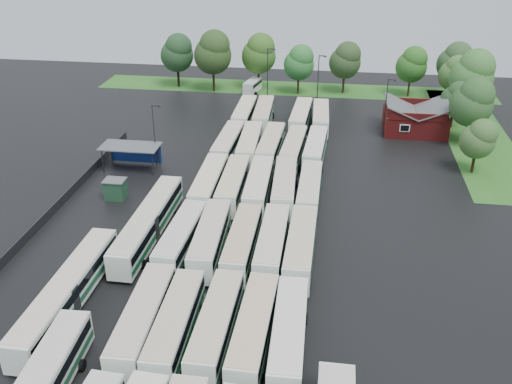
# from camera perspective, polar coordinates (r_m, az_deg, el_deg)

# --- Properties ---
(ground) EXTENTS (160.00, 160.00, 0.00)m
(ground) POSITION_cam_1_polar(r_m,az_deg,el_deg) (60.46, -3.54, -7.07)
(ground) COLOR black
(ground) RESTS_ON ground
(brick_building) EXTENTS (10.07, 8.60, 5.39)m
(brick_building) POSITION_cam_1_polar(r_m,az_deg,el_deg) (98.06, 15.61, 6.85)
(brick_building) COLOR maroon
(brick_building) RESTS_ON ground
(wash_shed) EXTENTS (8.20, 4.20, 3.58)m
(wash_shed) POSITION_cam_1_polar(r_m,az_deg,el_deg) (82.35, -12.34, 4.27)
(wash_shed) COLOR #2D2D30
(wash_shed) RESTS_ON ground
(utility_hut) EXTENTS (2.70, 2.20, 2.62)m
(utility_hut) POSITION_cam_1_polar(r_m,az_deg,el_deg) (74.70, -13.88, 0.30)
(utility_hut) COLOR #183B25
(utility_hut) RESTS_ON ground
(grass_strip_north) EXTENTS (80.00, 10.00, 0.01)m
(grass_strip_north) POSITION_cam_1_polar(r_m,az_deg,el_deg) (119.07, 3.72, 10.28)
(grass_strip_north) COLOR #29641D
(grass_strip_north) RESTS_ON ground
(grass_strip_east) EXTENTS (10.00, 50.00, 0.01)m
(grass_strip_east) POSITION_cam_1_polar(r_m,az_deg,el_deg) (100.53, 21.14, 5.36)
(grass_strip_east) COLOR #29641D
(grass_strip_east) RESTS_ON ground
(west_fence) EXTENTS (0.10, 50.00, 1.20)m
(west_fence) POSITION_cam_1_polar(r_m,az_deg,el_deg) (73.77, -19.42, -1.48)
(west_fence) COLOR #2D2D30
(west_fence) RESTS_ON ground
(bus_r1c0) EXTENTS (3.15, 12.86, 3.56)m
(bus_r1c0) POSITION_cam_1_polar(r_m,az_deg,el_deg) (50.79, -11.22, -12.40)
(bus_r1c0) COLOR silver
(bus_r1c0) RESTS_ON ground
(bus_r1c1) EXTENTS (2.90, 12.39, 3.43)m
(bus_r1c1) POSITION_cam_1_polar(r_m,az_deg,el_deg) (49.92, -8.07, -13.00)
(bus_r1c1) COLOR silver
(bus_r1c1) RESTS_ON ground
(bus_r1c2) EXTENTS (2.71, 12.40, 3.45)m
(bus_r1c2) POSITION_cam_1_polar(r_m,az_deg,el_deg) (49.49, -3.99, -13.15)
(bus_r1c2) COLOR silver
(bus_r1c2) RESTS_ON ground
(bus_r1c3) EXTENTS (2.86, 12.59, 3.49)m
(bus_r1c3) POSITION_cam_1_polar(r_m,az_deg,el_deg) (48.88, -0.23, -13.64)
(bus_r1c3) COLOR silver
(bus_r1c3) RESTS_ON ground
(bus_r1c4) EXTENTS (2.97, 12.57, 3.48)m
(bus_r1c4) POSITION_cam_1_polar(r_m,az_deg,el_deg) (48.51, 3.31, -14.07)
(bus_r1c4) COLOR silver
(bus_r1c4) RESTS_ON ground
(bus_r2c0) EXTENTS (3.00, 12.29, 3.40)m
(bus_r2c0) POSITION_cam_1_polar(r_m,az_deg,el_deg) (61.52, -7.49, -4.56)
(bus_r2c0) COLOR silver
(bus_r2c0) RESTS_ON ground
(bus_r2c1) EXTENTS (3.25, 12.84, 3.54)m
(bus_r2c1) POSITION_cam_1_polar(r_m,az_deg,el_deg) (60.86, -4.60, -4.69)
(bus_r2c1) COLOR silver
(bus_r2c1) RESTS_ON ground
(bus_r2c2) EXTENTS (2.71, 12.38, 3.44)m
(bus_r2c2) POSITION_cam_1_polar(r_m,az_deg,el_deg) (60.11, -1.39, -5.10)
(bus_r2c2) COLOR silver
(bus_r2c2) RESTS_ON ground
(bus_r2c3) EXTENTS (2.78, 12.53, 3.48)m
(bus_r2c3) POSITION_cam_1_polar(r_m,az_deg,el_deg) (59.92, 1.62, -5.19)
(bus_r2c3) COLOR silver
(bus_r2c3) RESTS_ON ground
(bus_r2c4) EXTENTS (2.79, 12.91, 3.59)m
(bus_r2c4) POSITION_cam_1_polar(r_m,az_deg,el_deg) (59.43, 4.50, -5.49)
(bus_r2c4) COLOR silver
(bus_r2c4) RESTS_ON ground
(bus_r3c0) EXTENTS (3.00, 12.96, 3.59)m
(bus_r3c0) POSITION_cam_1_polar(r_m,az_deg,el_deg) (72.63, -4.72, 0.83)
(bus_r3c0) COLOR silver
(bus_r3c0) RESTS_ON ground
(bus_r3c1) EXTENTS (2.98, 12.73, 3.53)m
(bus_r3c1) POSITION_cam_1_polar(r_m,az_deg,el_deg) (72.29, -2.31, 0.74)
(bus_r3c1) COLOR silver
(bus_r3c1) RESTS_ON ground
(bus_r3c2) EXTENTS (3.08, 12.88, 3.57)m
(bus_r3c2) POSITION_cam_1_polar(r_m,az_deg,el_deg) (71.76, 0.25, 0.58)
(bus_r3c2) COLOR silver
(bus_r3c2) RESTS_ON ground
(bus_r3c3) EXTENTS (3.34, 12.87, 3.55)m
(bus_r3c3) POSITION_cam_1_polar(r_m,az_deg,el_deg) (71.73, 2.85, 0.52)
(bus_r3c3) COLOR silver
(bus_r3c3) RESTS_ON ground
(bus_r3c4) EXTENTS (2.61, 12.25, 3.41)m
(bus_r3c4) POSITION_cam_1_polar(r_m,az_deg,el_deg) (71.26, 5.37, 0.18)
(bus_r3c4) COLOR silver
(bus_r3c4) RESTS_ON ground
(bus_r4c0) EXTENTS (2.90, 12.57, 3.49)m
(bus_r4c0) POSITION_cam_1_polar(r_m,az_deg,el_deg) (85.06, -2.80, 4.83)
(bus_r4c0) COLOR silver
(bus_r4c0) RESTS_ON ground
(bus_r4c1) EXTENTS (3.18, 12.77, 3.53)m
(bus_r4c1) POSITION_cam_1_polar(r_m,az_deg,el_deg) (84.45, -0.64, 4.71)
(bus_r4c1) COLOR silver
(bus_r4c1) RESTS_ON ground
(bus_r4c2) EXTENTS (3.01, 12.77, 3.54)m
(bus_r4c2) POSITION_cam_1_polar(r_m,az_deg,el_deg) (84.13, 1.48, 4.62)
(bus_r4c2) COLOR silver
(bus_r4c2) RESTS_ON ground
(bus_r4c3) EXTENTS (3.16, 12.29, 3.39)m
(bus_r4c3) POSITION_cam_1_polar(r_m,az_deg,el_deg) (83.66, 3.77, 4.38)
(bus_r4c3) COLOR silver
(bus_r4c3) RESTS_ON ground
(bus_r4c4) EXTENTS (3.12, 12.43, 3.43)m
(bus_r4c4) POSITION_cam_1_polar(r_m,az_deg,el_deg) (83.47, 5.94, 4.26)
(bus_r4c4) COLOR silver
(bus_r4c4) RESTS_ON ground
(bus_r5c0) EXTENTS (2.80, 12.52, 3.48)m
(bus_r5c0) POSITION_cam_1_polar(r_m,az_deg,el_deg) (97.62, -1.16, 7.78)
(bus_r5c0) COLOR silver
(bus_r5c0) RESTS_ON ground
(bus_r5c1) EXTENTS (3.15, 12.64, 3.49)m
(bus_r5c1) POSITION_cam_1_polar(r_m,az_deg,el_deg) (97.48, 0.75, 7.76)
(bus_r5c1) COLOR silver
(bus_r5c1) RESTS_ON ground
(bus_r5c3) EXTENTS (3.14, 12.85, 3.55)m
(bus_r5c3) POSITION_cam_1_polar(r_m,az_deg,el_deg) (96.37, 4.50, 7.48)
(bus_r5c3) COLOR silver
(bus_r5c3) RESTS_ON ground
(bus_r5c4) EXTENTS (3.06, 12.33, 3.41)m
(bus_r5c4) POSITION_cam_1_polar(r_m,az_deg,el_deg) (96.53, 6.48, 7.37)
(bus_r5c4) COLOR silver
(bus_r5c4) RESTS_ON ground
(artic_bus_west_b) EXTENTS (2.86, 18.70, 3.46)m
(artic_bus_west_b) POSITION_cam_1_polar(r_m,az_deg,el_deg) (64.80, -10.70, -3.03)
(artic_bus_west_b) COLOR silver
(artic_bus_west_b) RESTS_ON ground
(artic_bus_west_c) EXTENTS (2.76, 18.40, 3.41)m
(artic_bus_west_c) POSITION_cam_1_polar(r_m,az_deg,el_deg) (55.77, -18.34, -9.48)
(artic_bus_west_c) COLOR silver
(artic_bus_west_c) RESTS_ON ground
(minibus) EXTENTS (3.17, 6.05, 2.51)m
(minibus) POSITION_cam_1_polar(r_m,az_deg,el_deg) (115.74, -0.35, 10.57)
(minibus) COLOR silver
(minibus) RESTS_ON ground
(tree_north_0) EXTENTS (6.65, 6.65, 11.01)m
(tree_north_0) POSITION_cam_1_polar(r_m,az_deg,el_deg) (119.46, -7.85, 13.66)
(tree_north_0) COLOR black
(tree_north_0) RESTS_ON ground
(tree_north_1) EXTENTS (7.43, 7.43, 12.30)m
(tree_north_1) POSITION_cam_1_polar(r_m,az_deg,el_deg) (115.41, -4.28, 13.79)
(tree_north_1) COLOR black
(tree_north_1) RESTS_ON ground
(tree_north_2) EXTENTS (6.88, 6.88, 11.40)m
(tree_north_2) POSITION_cam_1_polar(r_m,az_deg,el_deg) (116.70, 0.34, 13.72)
(tree_north_2) COLOR #2E2216
(tree_north_2) RESTS_ON ground
(tree_north_3) EXTENTS (5.95, 5.95, 9.85)m
(tree_north_3) POSITION_cam_1_polar(r_m,az_deg,el_deg) (114.01, 4.39, 12.81)
(tree_north_3) COLOR #352A1D
(tree_north_3) RESTS_ON ground
(tree_north_4) EXTENTS (6.21, 6.21, 10.29)m
(tree_north_4) POSITION_cam_1_polar(r_m,az_deg,el_deg) (115.56, 8.98, 12.91)
(tree_north_4) COLOR #36251C
(tree_north_4) RESTS_ON ground
(tree_north_5) EXTENTS (5.99, 5.99, 9.92)m
(tree_north_5) POSITION_cam_1_polar(r_m,az_deg,el_deg) (116.04, 15.38, 12.23)
(tree_north_5) COLOR #3B2A17
(tree_north_5) RESTS_ON ground
(tree_north_6) EXTENTS (6.54, 6.54, 10.83)m
(tree_north_6) POSITION_cam_1_polar(r_m,az_deg,el_deg) (117.90, 19.31, 12.21)
(tree_north_6) COLOR #31221A
(tree_north_6) RESTS_ON ground
(tree_east_0) EXTENTS (4.87, 4.85, 8.03)m
(tree_east_0) POSITION_cam_1_polar(r_m,az_deg,el_deg) (83.83, 21.43, 5.01)
(tree_east_0) COLOR black
(tree_east_0) RESTS_ON ground
(tree_east_1) EXTENTS (6.54, 6.54, 10.83)m
(tree_east_1) POSITION_cam_1_polar(r_m,az_deg,el_deg) (93.51, 20.89, 8.43)
(tree_east_1) COLOR black
(tree_east_1) RESTS_ON ground
(tree_east_2) EXTENTS (4.86, 4.85, 8.03)m
(tree_east_2) POSITION_cam_1_polar(r_m,az_deg,el_deg) (101.16, 19.40, 8.89)
(tree_east_2) COLOR #382318
(tree_east_2) RESTS_ON ground
(tree_east_3) EXTENTS (7.48, 7.48, 12.40)m
(tree_east_3) POSITION_cam_1_polar(r_m,az_deg,el_deg) (105.56, 20.90, 10.96)
(tree_east_3) COLOR black
(tree_east_3) RESTS_ON ground
(tree_east_4) EXTENTS (5.65, 5.65, 9.36)m
(tree_east_4) POSITION_cam_1_polar(r_m,az_deg,el_deg) (113.38, 19.28, 11.18)
(tree_east_4) COLOR black
(tree_east_4) RESTS_ON ground
(lamp_post_ne) EXTENTS (1.42, 0.28, 9.25)m
(lamp_post_ne) POSITION_cam_1_polar(r_m,az_deg,el_deg) (94.61, 12.94, 8.69)
(lamp_post_ne) COLOR #2D2D30
(lamp_post_ne) RESTS_ON ground
(lamp_post_nw) EXTENTS (1.41, 0.27, 9.15)m
(lamp_post_nw) POSITION_cam_1_polar(r_m,az_deg,el_deg) (81.59, -10.08, 6.02)
(lamp_post_nw) COLOR #2D2D30
(lamp_post_nw) RESTS_ON ground
(lamp_post_back_w) EXTENTS (1.59, 0.31, 10.31)m
(lamp_post_back_w) POSITION_cam_1_polar(r_m,az_deg,el_deg) (108.37, 1.23, 11.96)
(lamp_post_back_w) COLOR #2D2D30
(lamp_post_back_w) RESTS_ON ground
(lamp_post_back_e) EXTENTS (1.47, 0.29, 9.53)m
(lamp_post_back_e) POSITION_cam_1_polar(r_m,az_deg,el_deg) (106.95, 6.30, 11.35)
(lamp_post_back_e) COLOR #2D2D30
(lamp_post_back_e) RESTS_ON ground
(puddle_2) EXTENTS (4.74, 4.74, 0.01)m
(puddle_2) POSITION_cam_1_polar(r_m,az_deg,el_deg) (63.31, -10.83, -5.84)
(puddle_2) COLOR black
(puddle_2) RESTS_ON ground
(puddle_3) EXTENTS (4.86, 4.86, 0.01)m
(puddle_3) POSITION_cam_1_polar(r_m,az_deg,el_deg) (59.38, 2.02, -7.73)
(puddle_3) COLOR black
(puddle_3) RESTS_ON ground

